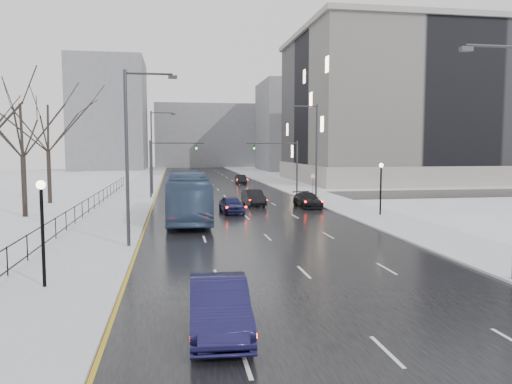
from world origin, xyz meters
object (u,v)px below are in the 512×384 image
tree_park_d (25,218)px  streetlight_l_far (154,148)px  mast_signal_left (160,162)px  bus (187,196)px  sedan_center_far (194,181)px  sedan_right_far (308,200)px  streetlight_l_near (131,149)px  lamppost_r_mid (381,181)px  sedan_right_near (253,198)px  mast_signal_right (288,161)px  no_uturn_sign (313,179)px  tree_park_e (50,204)px  sedan_right_distant (241,179)px  sedan_left_near (219,306)px  streetlight_r_mid (314,148)px  sedan_center_near (231,205)px  lamppost_l (42,218)px

tree_park_d → streetlight_l_far: streetlight_l_far is taller
mast_signal_left → bus: size_ratio=0.48×
mast_signal_left → sedan_center_far: mast_signal_left is taller
sedan_right_far → bus: bearing=-152.6°
streetlight_l_near → lamppost_r_mid: (19.17, 10.00, -2.67)m
sedan_right_near → mast_signal_right: bearing=54.3°
mast_signal_left → no_uturn_sign: bearing=-13.6°
tree_park_e → sedan_right_distant: size_ratio=3.22×
mast_signal_right → bus: (-12.13, -17.45, -2.19)m
streetlight_l_near → sedan_right_distant: size_ratio=2.39×
no_uturn_sign → bus: 19.42m
bus → tree_park_e: bearing=135.2°
tree_park_e → streetlight_l_near: streetlight_l_near is taller
sedan_right_far → sedan_left_near: bearing=-111.8°
tree_park_e → streetlight_r_mid: (26.37, -4.00, 5.62)m
sedan_right_far → sedan_right_distant: bearing=92.2°
streetlight_r_mid → sedan_center_near: size_ratio=2.31×
lamppost_l → bus: lamppost_l is taller
bus → sedan_center_near: 5.28m
sedan_center_far → mast_signal_left: bearing=-98.7°
bus → no_uturn_sign: bearing=44.1°
sedan_left_near → sedan_center_far: bearing=90.4°
tree_park_e → mast_signal_right: size_ratio=2.08×
mast_signal_right → sedan_right_near: (-5.47, -8.66, -3.30)m
sedan_right_near → sedan_right_far: bearing=-29.2°
streetlight_l_far → mast_signal_right: streetlight_l_far is taller
sedan_left_near → mast_signal_left: bearing=95.9°
lamppost_l → no_uturn_sign: lamppost_l is taller
tree_park_d → sedan_center_near: tree_park_d is taller
tree_park_d → mast_signal_right: size_ratio=1.92×
lamppost_r_mid → mast_signal_left: 25.71m
streetlight_r_mid → sedan_left_near: size_ratio=1.98×
streetlight_l_far → sedan_right_near: bearing=-51.6°
tree_park_e → mast_signal_left: (10.87, 4.00, 4.11)m
streetlight_l_far → sedan_center_near: bearing=-68.1°
tree_park_d → sedan_center_far: tree_park_d is taller
lamppost_l → mast_signal_left: bearing=84.2°
streetlight_l_far → tree_park_e: bearing=-141.4°
sedan_right_near → sedan_left_near: bearing=-104.3°
tree_park_d → sedan_left_near: 30.83m
lamppost_r_mid → sedan_right_far: 8.50m
streetlight_l_far → sedan_right_far: size_ratio=2.09×
tree_park_d → mast_signal_right: mast_signal_right is taller
sedan_center_near → mast_signal_left: bearing=109.5°
streetlight_r_mid → sedan_center_far: size_ratio=2.36×
streetlight_l_far → lamppost_r_mid: streetlight_l_far is taller
tree_park_e → sedan_right_far: 25.88m
streetlight_l_far → sedan_left_near: (3.67, -45.80, -4.75)m
no_uturn_sign → sedan_center_near: (-10.13, -10.04, -1.53)m
mast_signal_right → no_uturn_sign: bearing=-64.9°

